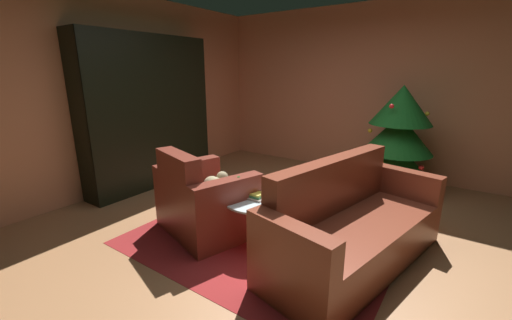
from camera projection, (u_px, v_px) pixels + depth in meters
The scene contains 11 objects.
ground_plane at pixel (282, 237), 3.35m from camera, with size 6.68×6.68×0.00m, color #9D6A43.
wall_back at pixel (370, 91), 5.21m from camera, with size 5.51×0.06×2.74m, color tan.
wall_left at pixel (117, 95), 4.48m from camera, with size 0.06×5.68×2.74m, color tan.
area_rug at pixel (263, 237), 3.34m from camera, with size 2.55×2.05×0.01m, color maroon.
bookshelf_unit at pixel (157, 114), 4.77m from camera, with size 0.39×2.03×2.19m.
armchair_red at pixel (204, 203), 3.41m from camera, with size 1.17×1.03×0.92m.
couch_red at pixel (352, 229), 2.87m from camera, with size 1.16×2.07×0.92m.
coffee_table at pixel (258, 203), 3.17m from camera, with size 0.69×0.69×0.46m.
book_stack_on_table at pixel (254, 195), 3.17m from camera, with size 0.23×0.17×0.06m.
bottle_on_table at pixel (239, 190), 3.13m from camera, with size 0.08×0.08×0.23m.
decorated_tree at pixel (398, 138), 4.45m from camera, with size 1.04×1.04×1.51m.
Camera 1 is at (1.49, -2.63, 1.69)m, focal length 22.30 mm.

